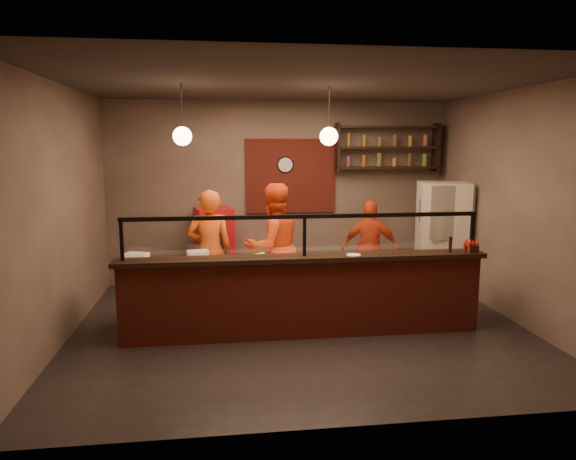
{
  "coord_description": "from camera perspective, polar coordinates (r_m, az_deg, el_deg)",
  "views": [
    {
      "loc": [
        -1.01,
        -6.54,
        2.43
      ],
      "look_at": [
        -0.13,
        0.3,
        1.29
      ],
      "focal_mm": 32.0,
      "sensor_mm": 36.0,
      "label": 1
    }
  ],
  "objects": [
    {
      "name": "wall_front",
      "position": [
        4.25,
        6.59,
        -1.96
      ],
      "size": [
        6.0,
        0.0,
        6.0
      ],
      "primitive_type": "plane",
      "rotation": [
        -1.57,
        0.0,
        0.0
      ],
      "color": "#796A59",
      "rests_on": "floor"
    },
    {
      "name": "wall_left",
      "position": [
        6.89,
        -24.06,
        1.62
      ],
      "size": [
        0.0,
        5.0,
        5.0
      ],
      "primitive_type": "plane",
      "rotation": [
        1.57,
        0.0,
        1.57
      ],
      "color": "#796A59",
      "rests_on": "floor"
    },
    {
      "name": "service_counter",
      "position": [
        6.61,
        1.8,
        -7.62
      ],
      "size": [
        4.6,
        0.25,
        1.0
      ],
      "primitive_type": "cube",
      "color": "maroon",
      "rests_on": "floor"
    },
    {
      "name": "red_cooler",
      "position": [
        8.87,
        -8.18,
        -2.03
      ],
      "size": [
        0.71,
        0.68,
        1.39
      ],
      "primitive_type": "cube",
      "rotation": [
        0.0,
        0.0,
        0.25
      ],
      "color": "red",
      "rests_on": "floor"
    },
    {
      "name": "brick_patch",
      "position": [
        9.11,
        0.32,
        6.01
      ],
      "size": [
        1.6,
        0.04,
        1.3
      ],
      "primitive_type": "cube",
      "color": "maroon",
      "rests_on": "wall_back"
    },
    {
      "name": "sneeze_guard",
      "position": [
        6.41,
        1.84,
        -0.16
      ],
      "size": [
        4.5,
        0.05,
        0.52
      ],
      "color": "white",
      "rests_on": "counter_ledge"
    },
    {
      "name": "small_plate",
      "position": [
        6.54,
        7.3,
        -2.77
      ],
      "size": [
        0.19,
        0.19,
        0.01
      ],
      "primitive_type": "cylinder",
      "rotation": [
        0.0,
        0.0,
        0.07
      ],
      "color": "white",
      "rests_on": "counter_ledge"
    },
    {
      "name": "condiment_caddy",
      "position": [
        7.11,
        19.68,
        -1.94
      ],
      "size": [
        0.18,
        0.15,
        0.09
      ],
      "primitive_type": "cube",
      "rotation": [
        0.0,
        0.0,
        -0.17
      ],
      "color": "black",
      "rests_on": "counter_ledge"
    },
    {
      "name": "pendant_left",
      "position": [
        6.76,
        -11.66,
        10.2
      ],
      "size": [
        0.24,
        0.24,
        0.77
      ],
      "color": "black",
      "rests_on": "ceiling"
    },
    {
      "name": "counter_ledge",
      "position": [
        6.48,
        1.83,
        -3.13
      ],
      "size": [
        4.7,
        0.37,
        0.06
      ],
      "primitive_type": "cube",
      "color": "black",
      "rests_on": "service_counter"
    },
    {
      "name": "prep_tub_a",
      "position": [
        6.99,
        -16.56,
        -3.09
      ],
      "size": [
        0.35,
        0.31,
        0.14
      ],
      "primitive_type": "cube",
      "rotation": [
        0.0,
        0.0,
        -0.33
      ],
      "color": "white",
      "rests_on": "worktop"
    },
    {
      "name": "pendant_right",
      "position": [
        6.89,
        4.56,
        10.34
      ],
      "size": [
        0.24,
        0.24,
        0.77
      ],
      "color": "black",
      "rests_on": "ceiling"
    },
    {
      "name": "pepper_mill",
      "position": [
        7.0,
        17.59,
        -1.53
      ],
      "size": [
        0.05,
        0.05,
        0.2
      ],
      "primitive_type": "cylinder",
      "rotation": [
        0.0,
        0.0,
        -0.11
      ],
      "color": "black",
      "rests_on": "counter_ledge"
    },
    {
      "name": "floor",
      "position": [
        7.05,
        1.39,
        -10.8
      ],
      "size": [
        6.0,
        6.0,
        0.0
      ],
      "primitive_type": "plane",
      "color": "black",
      "rests_on": "ground"
    },
    {
      "name": "ceiling",
      "position": [
        6.67,
        1.5,
        15.98
      ],
      "size": [
        6.0,
        6.0,
        0.0
      ],
      "primitive_type": "plane",
      "rotation": [
        3.14,
        0.0,
        0.0
      ],
      "color": "#3A332C",
      "rests_on": "wall_back"
    },
    {
      "name": "fridge",
      "position": [
        8.91,
        16.69,
        -0.81
      ],
      "size": [
        0.9,
        0.87,
        1.84
      ],
      "primitive_type": "cube",
      "rotation": [
        0.0,
        0.0,
        -0.22
      ],
      "color": "#EDE8C9",
      "rests_on": "floor"
    },
    {
      "name": "cook_mid",
      "position": [
        7.63,
        -1.63,
        -1.88
      ],
      "size": [
        1.12,
        1.01,
        1.89
      ],
      "primitive_type": "imported",
      "rotation": [
        0.0,
        0.0,
        3.53
      ],
      "color": "#E44315",
      "rests_on": "floor"
    },
    {
      "name": "wall_right",
      "position": [
        7.72,
        24.04,
        2.37
      ],
      "size": [
        0.0,
        5.0,
        5.0
      ],
      "primitive_type": "plane",
      "rotation": [
        1.57,
        0.0,
        -1.57
      ],
      "color": "#796A59",
      "rests_on": "floor"
    },
    {
      "name": "cook_right",
      "position": [
        8.44,
        9.15,
        -2.04
      ],
      "size": [
        0.99,
        0.64,
        1.56
      ],
      "primitive_type": "imported",
      "rotation": [
        0.0,
        0.0,
        2.84
      ],
      "color": "red",
      "rests_on": "floor"
    },
    {
      "name": "wall_shelving",
      "position": [
        9.33,
        10.98,
        8.99
      ],
      "size": [
        1.84,
        0.28,
        0.85
      ],
      "color": "black",
      "rests_on": "wall_back"
    },
    {
      "name": "prep_tub_b",
      "position": [
        6.99,
        -9.98,
        -2.86
      ],
      "size": [
        0.31,
        0.26,
        0.14
      ],
      "primitive_type": "cube",
      "rotation": [
        0.0,
        0.0,
        0.15
      ],
      "color": "white",
      "rests_on": "worktop"
    },
    {
      "name": "pizza_dough",
      "position": [
        7.22,
        9.33,
        -2.95
      ],
      "size": [
        0.56,
        0.56,
        0.01
      ],
      "primitive_type": "cylinder",
      "rotation": [
        0.0,
        0.0,
        -0.03
      ],
      "color": "white",
      "rests_on": "worktop"
    },
    {
      "name": "wall_clock",
      "position": [
        9.08,
        -0.31,
        7.26
      ],
      "size": [
        0.3,
        0.04,
        0.3
      ],
      "primitive_type": "cylinder",
      "rotation": [
        1.57,
        0.0,
        0.0
      ],
      "color": "black",
      "rests_on": "wall_back"
    },
    {
      "name": "worktop_cabinet",
      "position": [
        7.11,
        1.15,
        -7.04
      ],
      "size": [
        4.6,
        0.75,
        0.85
      ],
      "primitive_type": "cube",
      "color": "gray",
      "rests_on": "floor"
    },
    {
      "name": "cook_left",
      "position": [
        7.63,
        -8.68,
        -2.31
      ],
      "size": [
        0.69,
        0.48,
        1.81
      ],
      "primitive_type": "imported",
      "rotation": [
        0.0,
        0.0,
        3.21
      ],
      "color": "#E35515",
      "rests_on": "floor"
    },
    {
      "name": "wall_back",
      "position": [
        9.14,
        -0.96,
        4.13
      ],
      "size": [
        6.0,
        0.0,
        6.0
      ],
      "primitive_type": "plane",
      "rotation": [
        1.57,
        0.0,
        0.0
      ],
      "color": "#796A59",
      "rests_on": "floor"
    },
    {
      "name": "prep_tub_c",
      "position": [
        6.78,
        -16.85,
        -3.47
      ],
      "size": [
        0.33,
        0.29,
        0.15
      ],
      "primitive_type": "cube",
      "rotation": [
        0.0,
        0.0,
        0.21
      ],
      "color": "white",
      "rests_on": "worktop"
    },
    {
      "name": "rolling_pin",
      "position": [
        7.07,
        -3.79,
        -2.92
      ],
      "size": [
        0.32,
        0.27,
        0.06
      ],
      "primitive_type": "cylinder",
      "rotation": [
        0.0,
        1.57,
        0.66
      ],
      "color": "yellow",
      "rests_on": "worktop"
    },
    {
      "name": "worktop",
      "position": [
        7.0,
        1.17,
        -3.5
      ],
      "size": [
        4.6,
        0.75,
        0.05
      ],
      "primitive_type": "cube",
      "color": "white",
      "rests_on": "worktop_cabinet"
    }
  ]
}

